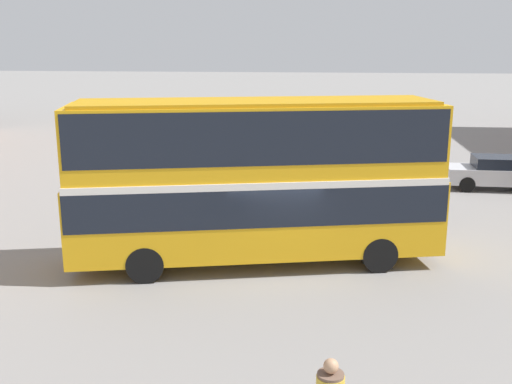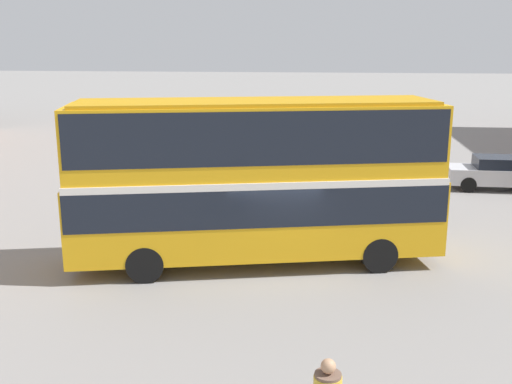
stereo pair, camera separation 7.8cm
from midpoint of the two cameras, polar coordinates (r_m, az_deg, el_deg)
name	(u,v)px [view 2 (the right image)]	position (r m, az deg, el deg)	size (l,w,h in m)	color
ground_plane	(278,268)	(17.42, 2.20, -7.22)	(240.00, 240.00, 0.00)	gray
double_decker_bus	(256,172)	(17.05, 0.13, 1.89)	(10.82, 4.94, 4.77)	gold
parked_car_kerb_near	(343,146)	(33.46, 8.39, 4.37)	(4.28, 1.77, 1.57)	slate
parked_car_kerb_far	(496,173)	(28.48, 21.99, 1.72)	(4.14, 1.81, 1.46)	silver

